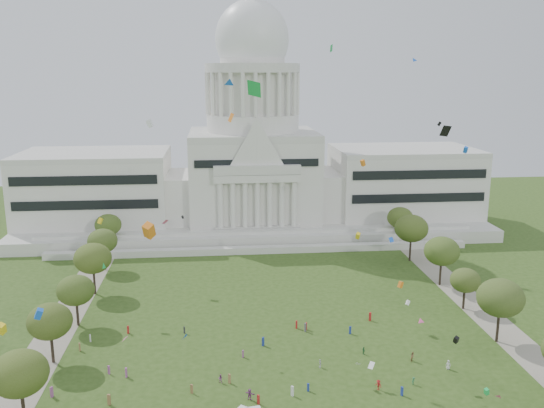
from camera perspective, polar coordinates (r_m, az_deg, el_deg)
ground at (r=103.89m, az=2.55°, el=-18.77°), size 400.00×400.00×0.00m
capitol at (r=204.00m, az=-1.88°, el=3.84°), size 160.00×64.50×91.30m
path_left at (r=134.16m, az=-20.66°, el=-11.94°), size 8.00×160.00×0.04m
path_right at (r=143.11m, az=20.47°, el=-10.33°), size 8.00×160.00×0.04m
row_tree_l_1 at (r=100.94m, az=-23.72°, el=-15.12°), size 8.86×8.86×12.59m
row_tree_l_2 at (r=118.85m, az=-21.16°, el=-10.80°), size 8.42×8.42×11.97m
row_tree_r_2 at (r=127.58m, az=21.70°, el=-8.64°), size 9.55×9.55×13.58m
row_tree_l_3 at (r=133.60m, az=-18.88°, el=-8.10°), size 8.12×8.12×11.55m
row_tree_r_3 at (r=142.85m, az=18.60°, el=-7.19°), size 7.01×7.01×9.98m
row_tree_l_4 at (r=150.24m, az=-17.34°, el=-5.17°), size 9.29×9.29×13.21m
row_tree_r_4 at (r=155.81m, az=16.48°, el=-4.50°), size 9.19×9.19×13.06m
row_tree_l_5 at (r=168.16m, az=-16.45°, el=-3.53°), size 8.33×8.33×11.85m
row_tree_r_5 at (r=173.27m, az=13.64°, el=-2.36°), size 9.82×9.82×13.96m
row_tree_l_6 at (r=185.67m, az=-15.93°, el=-2.00°), size 8.19×8.19×11.64m
row_tree_r_6 at (r=190.82m, az=12.58°, el=-1.34°), size 8.42×8.42×11.97m
person_0 at (r=117.00m, az=17.06°, el=-14.98°), size 1.05×0.91×1.82m
person_2 at (r=118.05m, az=13.77°, el=-14.48°), size 1.06×1.07×1.92m
person_3 at (r=107.58m, az=10.49°, el=-17.21°), size 1.28×1.33×1.88m
person_4 at (r=113.16m, az=4.78°, el=-15.46°), size 0.66×1.05×1.69m
person_5 at (r=103.31m, az=-2.23°, el=-18.32°), size 1.97×1.57×2.00m
person_8 at (r=108.57m, az=-5.14°, el=-16.82°), size 0.85×0.63×1.57m
person_9 at (r=110.47m, az=13.85°, el=-16.65°), size 1.04×0.95×1.45m
person_10 at (r=118.82m, az=9.07°, el=-14.15°), size 0.72×1.02×1.58m
distant_crowd at (r=114.66m, az=-5.24°, el=-15.05°), size 63.25×35.06×1.95m
kite_swarm at (r=101.12m, az=2.69°, el=-0.64°), size 80.36×96.88×56.11m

